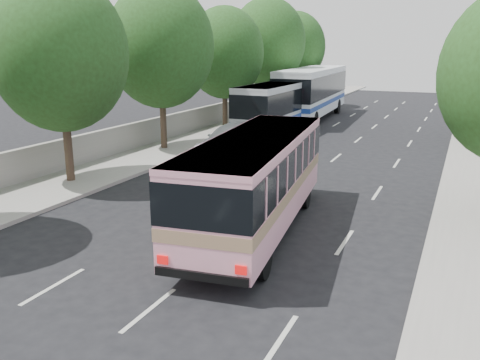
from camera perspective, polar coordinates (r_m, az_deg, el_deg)
The scene contains 14 objects.
ground at distance 14.31m, azimuth -8.98°, elevation -9.81°, with size 120.00×120.00×0.00m, color black.
sidewalk_left at distance 35.10m, azimuth -2.95°, elevation 5.26°, with size 4.00×90.00×0.15m, color #9E998E.
low_wall at distance 35.82m, azimuth -5.55°, elevation 6.74°, with size 0.30×90.00×1.50m, color #9E998E.
tree_left_b at distance 22.94m, azimuth -19.57°, elevation 13.77°, with size 5.70×5.70×8.88m.
tree_left_c at distance 29.41m, azimuth -8.88°, elevation 15.09°, with size 6.00×6.00×9.35m.
tree_left_d at distance 36.36m, azimuth -1.67°, elevation 14.41°, with size 5.52×5.52×8.60m.
tree_left_e at distance 43.67m, azimuth 3.17°, elevation 15.52°, with size 6.30×6.30×9.82m.
tree_left_f at distance 51.28m, azimuth 6.27°, elevation 14.88°, with size 5.88×5.88×9.16m.
pink_bus at distance 16.26m, azimuth 1.88°, elevation 0.76°, with size 3.71×10.14×3.16m.
pink_taxi at distance 18.72m, azimuth 0.99°, elevation -0.96°, with size 1.94×4.83×1.64m, color #FF1695.
white_pickup at distance 28.17m, azimuth -0.97°, elevation 4.46°, with size 2.34×5.75×1.67m, color silver.
tour_coach_front at distance 35.68m, azimuth 4.71°, elevation 8.65°, with size 2.64×11.63×3.47m.
tour_coach_rear at distance 42.67m, azimuth 8.15°, elevation 10.11°, with size 3.70×13.95×4.14m.
taxi_roof_sign at distance 18.50m, azimuth 1.00°, elevation 1.76°, with size 0.55×0.18×0.18m, color silver.
Camera 1 is at (7.25, -10.82, 5.93)m, focal length 38.00 mm.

